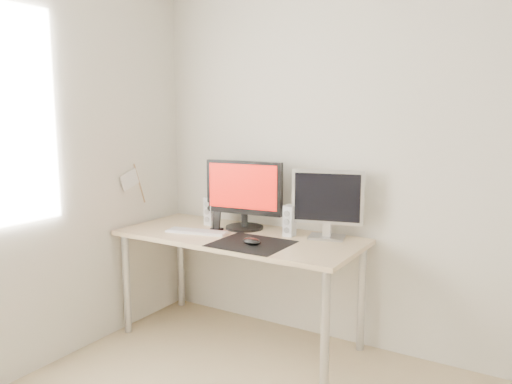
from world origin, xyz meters
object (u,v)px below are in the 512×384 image
at_px(keyboard, 197,232).
at_px(speaker_right, 289,221).
at_px(mouse, 252,241).
at_px(phone_dock, 217,225).
at_px(second_monitor, 327,201).
at_px(speaker_left, 210,211).
at_px(desk, 239,246).
at_px(main_monitor, 244,192).

bearing_deg(keyboard, speaker_right, 22.63).
distance_m(mouse, phone_dock, 0.46).
distance_m(second_monitor, speaker_left, 0.88).
height_order(second_monitor, speaker_right, second_monitor).
bearing_deg(desk, second_monitor, 21.78).
height_order(mouse, speaker_left, speaker_left).
bearing_deg(phone_dock, speaker_left, 140.47).
bearing_deg(speaker_right, main_monitor, 176.83).
distance_m(speaker_left, keyboard, 0.27).
bearing_deg(desk, speaker_right, 25.41).
xyz_separation_m(mouse, keyboard, (-0.48, 0.09, -0.02)).
bearing_deg(phone_dock, main_monitor, 43.40).
height_order(main_monitor, second_monitor, main_monitor).
distance_m(desk, speaker_right, 0.37).
relative_size(speaker_left, speaker_right, 1.00).
height_order(speaker_left, speaker_right, same).
xyz_separation_m(main_monitor, second_monitor, (0.59, 0.05, -0.01)).
distance_m(mouse, keyboard, 0.49).
height_order(second_monitor, phone_dock, second_monitor).
height_order(mouse, phone_dock, phone_dock).
bearing_deg(speaker_left, speaker_right, -0.39).
distance_m(speaker_right, phone_dock, 0.51).
xyz_separation_m(mouse, second_monitor, (0.32, 0.39, 0.22)).
relative_size(desk, speaker_right, 8.01).
xyz_separation_m(mouse, speaker_right, (0.09, 0.32, 0.08)).
xyz_separation_m(desk, main_monitor, (-0.06, 0.16, 0.33)).
xyz_separation_m(second_monitor, speaker_left, (-0.86, -0.07, -0.14)).
distance_m(mouse, second_monitor, 0.55).
height_order(speaker_right, keyboard, speaker_right).
height_order(main_monitor, phone_dock, main_monitor).
xyz_separation_m(desk, speaker_left, (-0.34, 0.14, 0.18)).
xyz_separation_m(speaker_left, speaker_right, (0.63, -0.00, 0.00)).
bearing_deg(speaker_right, speaker_left, 179.61).
xyz_separation_m(second_monitor, speaker_right, (-0.23, -0.07, -0.14)).
bearing_deg(main_monitor, desk, -68.43).
bearing_deg(keyboard, phone_dock, 61.47).
relative_size(mouse, speaker_left, 0.60).
bearing_deg(main_monitor, keyboard, -128.77).
bearing_deg(speaker_left, desk, -23.25).
relative_size(main_monitor, phone_dock, 4.39).
relative_size(main_monitor, speaker_left, 2.76).
height_order(mouse, speaker_right, speaker_right).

